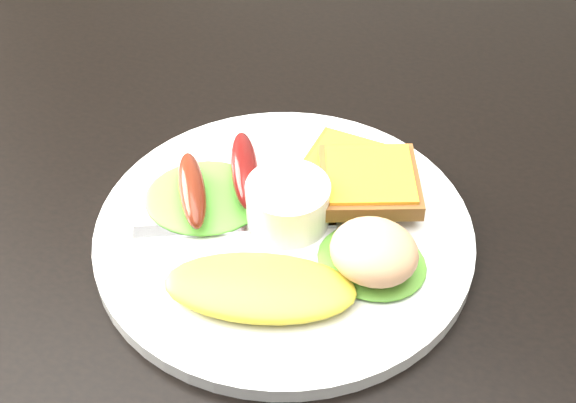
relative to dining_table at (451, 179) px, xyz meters
The scene contains 12 objects.
dining_table is the anchor object (origin of this frame).
plate 0.18m from the dining_table, 129.88° to the right, with size 0.29×0.29×0.01m, color white.
lettuce_left 0.22m from the dining_table, 145.77° to the right, with size 0.10×0.09×0.01m, color green.
lettuce_right 0.16m from the dining_table, 104.48° to the right, with size 0.08×0.07×0.01m, color #4C8C1D.
omelette 0.23m from the dining_table, 117.74° to the right, with size 0.14×0.06×0.02m, color yellow.
sausage_a 0.23m from the dining_table, 144.34° to the right, with size 0.02×0.09×0.02m, color maroon.
sausage_b 0.19m from the dining_table, 147.50° to the right, with size 0.02×0.09×0.02m, color maroon.
ramekin 0.17m from the dining_table, 132.00° to the right, with size 0.06×0.06×0.04m, color white.
toast_a 0.11m from the dining_table, 142.73° to the right, with size 0.08×0.08×0.01m, color #975524.
toast_b 0.11m from the dining_table, 125.23° to the right, with size 0.08×0.08×0.01m, color brown.
potato_salad 0.17m from the dining_table, 103.02° to the right, with size 0.06×0.06×0.03m, color beige.
fork 0.21m from the dining_table, 135.26° to the right, with size 0.16×0.01×0.00m, color #ADAFB7.
Camera 1 is at (0.02, -0.54, 1.20)m, focal length 50.00 mm.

